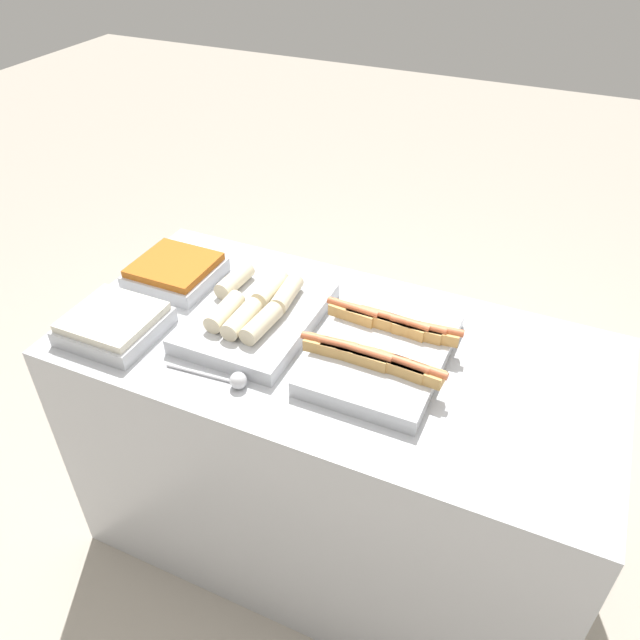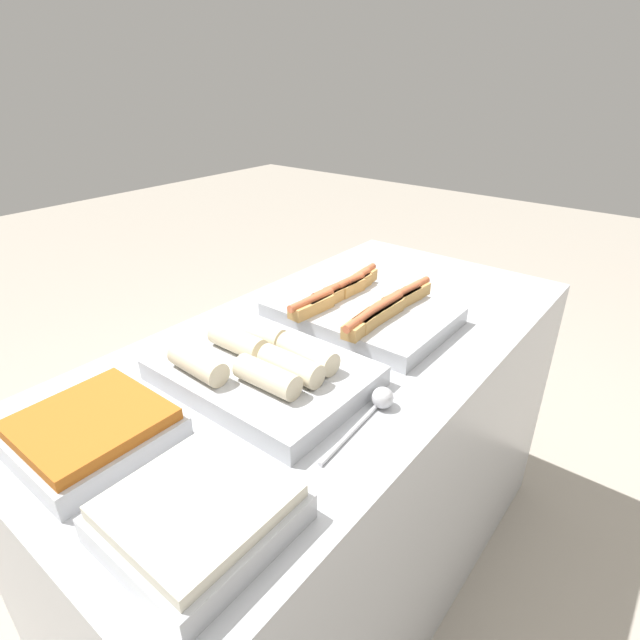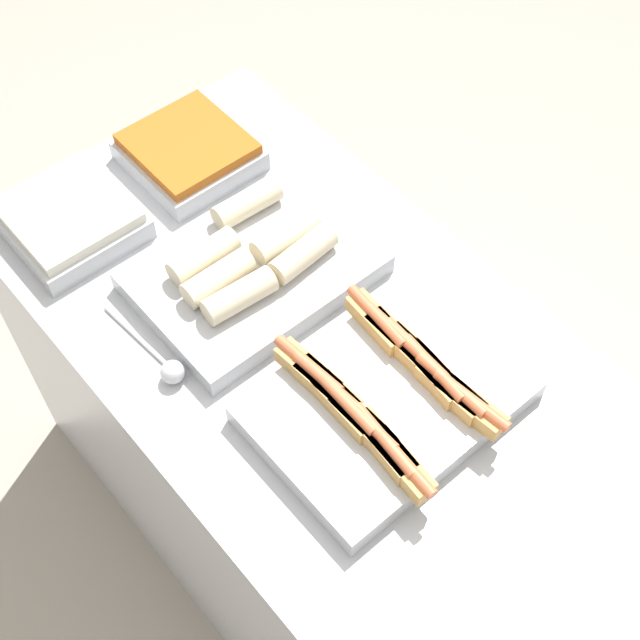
{
  "view_description": "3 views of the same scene",
  "coord_description": "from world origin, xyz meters",
  "px_view_note": "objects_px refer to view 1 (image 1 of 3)",
  "views": [
    {
      "loc": [
        0.54,
        -1.31,
        2.11
      ],
      "look_at": [
        -0.05,
        0.0,
        1.01
      ],
      "focal_mm": 35.0,
      "sensor_mm": 36.0,
      "label": 1
    },
    {
      "loc": [
        -0.95,
        -0.72,
        1.59
      ],
      "look_at": [
        -0.05,
        0.0,
        1.01
      ],
      "focal_mm": 28.0,
      "sensor_mm": 36.0,
      "label": 2
    },
    {
      "loc": [
        0.71,
        -0.64,
        2.41
      ],
      "look_at": [
        -0.05,
        0.0,
        1.01
      ],
      "focal_mm": 50.0,
      "sensor_mm": 36.0,
      "label": 3
    }
  ],
  "objects_px": {
    "tray_hotdogs": "(383,348)",
    "tray_side_front": "(114,324)",
    "serving_spoon_near": "(232,379)",
    "tray_side_back": "(175,271)",
    "tray_wraps": "(256,313)"
  },
  "relations": [
    {
      "from": "tray_wraps",
      "to": "tray_side_front",
      "type": "xyz_separation_m",
      "value": [
        -0.36,
        -0.22,
        -0.0
      ]
    },
    {
      "from": "tray_hotdogs",
      "to": "serving_spoon_near",
      "type": "xyz_separation_m",
      "value": [
        -0.34,
        -0.27,
        -0.02
      ]
    },
    {
      "from": "tray_side_front",
      "to": "tray_side_back",
      "type": "relative_size",
      "value": 1.0
    },
    {
      "from": "tray_hotdogs",
      "to": "serving_spoon_near",
      "type": "distance_m",
      "value": 0.43
    },
    {
      "from": "tray_side_back",
      "to": "serving_spoon_near",
      "type": "distance_m",
      "value": 0.57
    },
    {
      "from": "tray_side_back",
      "to": "serving_spoon_near",
      "type": "xyz_separation_m",
      "value": [
        0.44,
        -0.37,
        -0.01
      ]
    },
    {
      "from": "tray_side_front",
      "to": "tray_side_back",
      "type": "height_order",
      "value": "same"
    },
    {
      "from": "serving_spoon_near",
      "to": "tray_hotdogs",
      "type": "bearing_deg",
      "value": 38.8
    },
    {
      "from": "tray_hotdogs",
      "to": "serving_spoon_near",
      "type": "bearing_deg",
      "value": -141.2
    },
    {
      "from": "tray_wraps",
      "to": "tray_hotdogs",
      "type": "bearing_deg",
      "value": -0.0
    },
    {
      "from": "tray_side_front",
      "to": "serving_spoon_near",
      "type": "bearing_deg",
      "value": -6.82
    },
    {
      "from": "tray_hotdogs",
      "to": "tray_side_front",
      "type": "height_order",
      "value": "tray_hotdogs"
    },
    {
      "from": "tray_hotdogs",
      "to": "tray_side_front",
      "type": "xyz_separation_m",
      "value": [
        -0.78,
        -0.22,
        -0.0
      ]
    },
    {
      "from": "tray_side_front",
      "to": "tray_side_back",
      "type": "bearing_deg",
      "value": 90.0
    },
    {
      "from": "tray_wraps",
      "to": "tray_side_back",
      "type": "bearing_deg",
      "value": 164.87
    }
  ]
}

